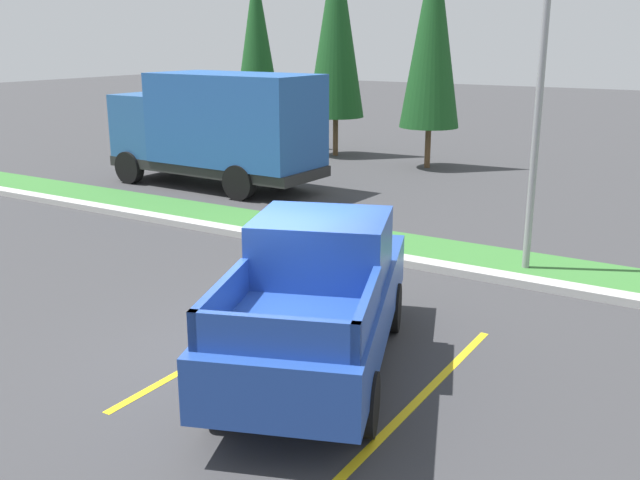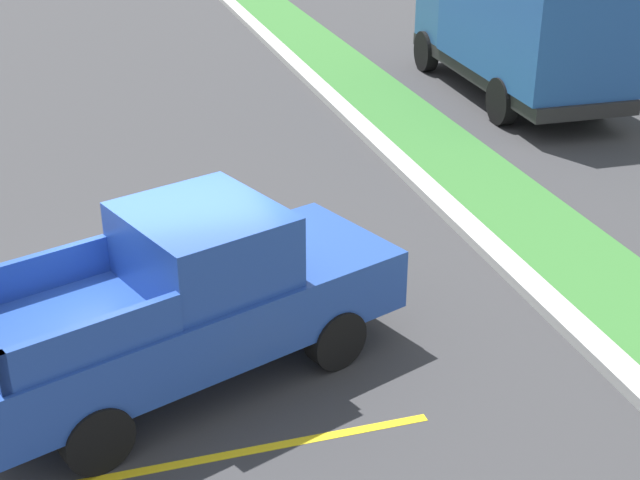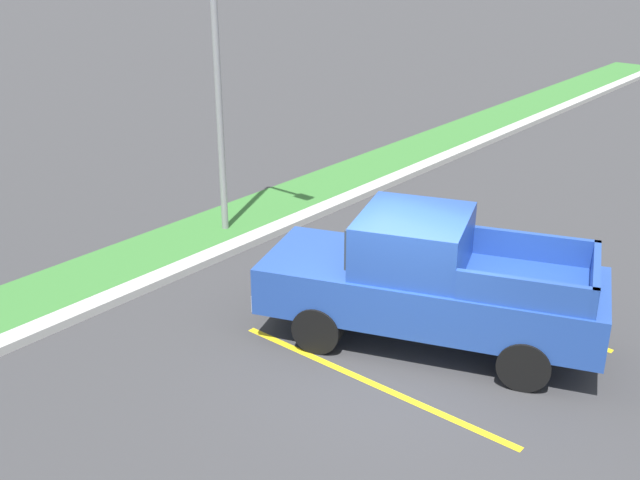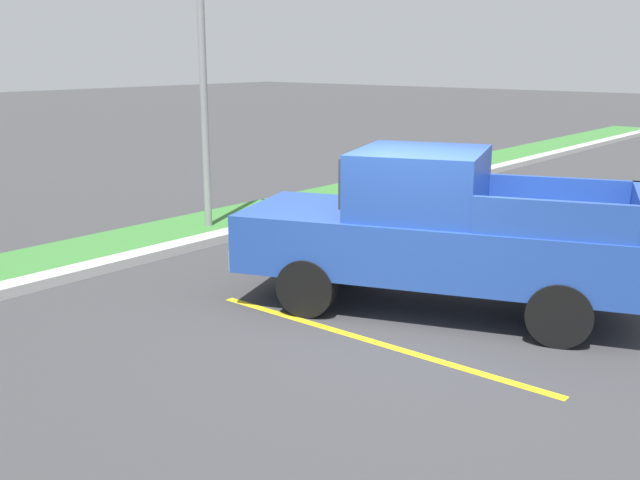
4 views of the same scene
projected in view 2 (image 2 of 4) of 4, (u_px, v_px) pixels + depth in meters
ground_plane at (174, 340)px, 11.62m from camera, size 120.00×120.00×0.00m
parking_line_near at (170, 314)px, 12.20m from camera, size 0.12×4.80×0.01m
parking_line_far at (214, 458)px, 9.53m from camera, size 0.12×4.80×0.01m
curb_strip at (526, 281)px, 12.89m from camera, size 56.00×0.40×0.15m
grass_median at (593, 273)px, 13.19m from camera, size 56.00×1.80×0.06m
pickup_truck_main at (187, 300)px, 10.44m from camera, size 3.61×5.55×2.10m
cargo_truck_distant at (520, 18)px, 20.27m from camera, size 6.86×2.65×3.40m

